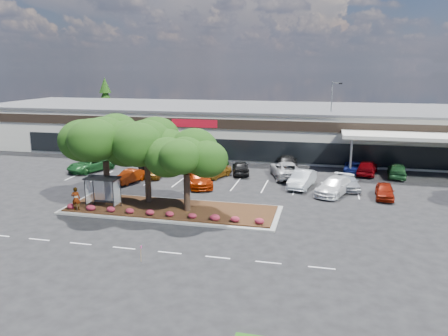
% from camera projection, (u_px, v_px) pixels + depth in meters
% --- Properties ---
extents(ground, '(160.00, 160.00, 0.00)m').
position_uv_depth(ground, '(178.00, 230.00, 32.13)').
color(ground, black).
rests_on(ground, ground).
extents(retail_store, '(80.40, 25.20, 6.25)m').
position_uv_depth(retail_store, '(255.00, 127.00, 63.57)').
color(retail_store, beige).
rests_on(retail_store, ground).
extents(landscape_island, '(18.00, 6.00, 0.26)m').
position_uv_depth(landscape_island, '(171.00, 209.00, 36.34)').
color(landscape_island, gray).
rests_on(landscape_island, ground).
extents(lane_markings, '(33.12, 20.06, 0.01)m').
position_uv_depth(lane_markings, '(212.00, 191.00, 42.05)').
color(lane_markings, silver).
rests_on(lane_markings, ground).
extents(shrub_row, '(17.00, 0.80, 0.50)m').
position_uv_depth(shrub_row, '(162.00, 213.00, 34.26)').
color(shrub_row, '#9A2542').
rests_on(shrub_row, landscape_island).
extents(bus_shelter, '(2.75, 1.55, 2.59)m').
position_uv_depth(bus_shelter, '(103.00, 183.00, 36.08)').
color(bus_shelter, black).
rests_on(bus_shelter, landscape_island).
extents(island_tree_west, '(7.20, 7.20, 7.89)m').
position_uv_depth(island_tree_west, '(106.00, 157.00, 37.24)').
color(island_tree_west, '#16360D').
rests_on(island_tree_west, landscape_island).
extents(island_tree_mid, '(6.60, 6.60, 7.32)m').
position_uv_depth(island_tree_mid, '(147.00, 161.00, 37.18)').
color(island_tree_mid, '#16360D').
rests_on(island_tree_mid, landscape_island).
extents(island_tree_east, '(5.80, 5.80, 6.50)m').
position_uv_depth(island_tree_east, '(187.00, 172.00, 34.96)').
color(island_tree_east, '#16360D').
rests_on(island_tree_east, landscape_island).
extents(conifer_north_west, '(4.40, 4.40, 10.00)m').
position_uv_depth(conifer_north_west, '(106.00, 104.00, 81.33)').
color(conifer_north_west, '#16360D').
rests_on(conifer_north_west, ground).
extents(person_waiting, '(0.82, 0.65, 1.95)m').
position_uv_depth(person_waiting, '(76.00, 199.00, 35.55)').
color(person_waiting, '#594C47').
rests_on(person_waiting, landscape_island).
extents(light_pole, '(1.41, 0.77, 9.97)m').
position_uv_depth(light_pole, '(331.00, 126.00, 55.31)').
color(light_pole, gray).
rests_on(light_pole, ground).
extents(survey_stake, '(0.08, 0.14, 1.08)m').
position_uv_depth(survey_stake, '(141.00, 251.00, 26.67)').
color(survey_stake, '#A38155').
rests_on(survey_stake, ground).
extents(car_0, '(4.60, 6.25, 1.58)m').
position_uv_depth(car_0, '(91.00, 164.00, 50.22)').
color(car_0, '#1B5322').
rests_on(car_0, ground).
extents(car_1, '(1.72, 4.02, 1.35)m').
position_uv_depth(car_1, '(156.00, 171.00, 47.43)').
color(car_1, brown).
rests_on(car_1, ground).
extents(car_2, '(2.48, 4.25, 1.33)m').
position_uv_depth(car_2, '(130.00, 176.00, 45.21)').
color(car_2, maroon).
rests_on(car_2, ground).
extents(car_3, '(4.30, 5.97, 1.61)m').
position_uv_depth(car_3, '(199.00, 178.00, 43.98)').
color(car_3, '#992403').
rests_on(car_3, ground).
extents(car_4, '(2.94, 4.28, 1.35)m').
position_uv_depth(car_4, '(217.00, 171.00, 47.39)').
color(car_4, brown).
rests_on(car_4, ground).
extents(car_5, '(2.78, 5.30, 1.66)m').
position_uv_depth(car_5, '(302.00, 179.00, 43.40)').
color(car_5, silver).
rests_on(car_5, ground).
extents(car_6, '(4.13, 5.91, 1.59)m').
position_uv_depth(car_6, '(334.00, 186.00, 40.99)').
color(car_6, white).
rests_on(car_6, ground).
extents(car_7, '(2.72, 4.81, 1.54)m').
position_uv_depth(car_7, '(347.00, 181.00, 42.77)').
color(car_7, '#989DA3').
rests_on(car_7, ground).
extents(car_8, '(1.88, 4.08, 1.36)m').
position_uv_depth(car_8, '(385.00, 191.00, 39.77)').
color(car_8, maroon).
rests_on(car_8, ground).
extents(car_9, '(3.30, 5.43, 1.41)m').
position_uv_depth(car_9, '(152.00, 162.00, 51.76)').
color(car_9, black).
rests_on(car_9, ground).
extents(car_10, '(1.77, 3.96, 1.32)m').
position_uv_depth(car_10, '(172.00, 159.00, 53.99)').
color(car_10, '#9B041A').
rests_on(car_10, ground).
extents(car_11, '(3.21, 4.92, 1.33)m').
position_uv_depth(car_11, '(214.00, 162.00, 51.94)').
color(car_11, '#1E521E').
rests_on(car_11, ground).
extents(car_12, '(2.82, 4.79, 1.53)m').
position_uv_depth(car_12, '(241.00, 167.00, 48.76)').
color(car_12, black).
rests_on(car_12, ground).
extents(car_13, '(4.50, 6.75, 1.72)m').
position_uv_depth(car_13, '(286.00, 170.00, 47.32)').
color(car_13, '#BBBBBB').
rests_on(car_13, ground).
extents(car_14, '(2.90, 5.99, 1.68)m').
position_uv_depth(car_14, '(287.00, 162.00, 51.17)').
color(car_14, black).
rests_on(car_14, ground).
extents(car_15, '(2.64, 5.10, 1.37)m').
position_uv_depth(car_15, '(354.00, 167.00, 49.32)').
color(car_15, navy).
rests_on(car_15, ground).
extents(car_16, '(2.82, 5.20, 1.68)m').
position_uv_depth(car_16, '(367.00, 167.00, 48.56)').
color(car_16, maroon).
rests_on(car_16, ground).
extents(car_17, '(2.39, 4.86, 1.59)m').
position_uv_depth(car_17, '(397.00, 170.00, 47.34)').
color(car_17, '#215729').
rests_on(car_17, ground).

